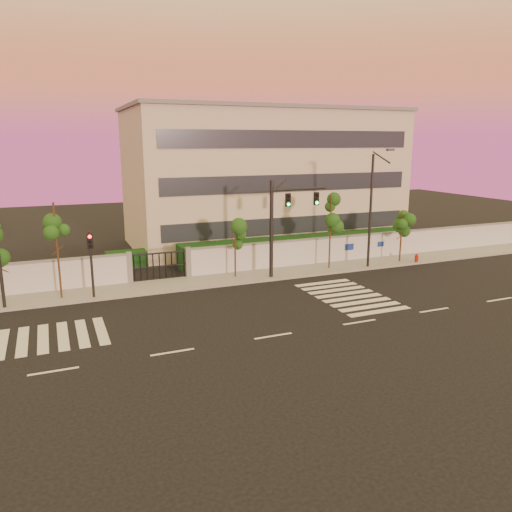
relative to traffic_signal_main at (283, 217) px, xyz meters
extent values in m
plane|color=black|center=(-5.10, -9.60, -4.30)|extent=(120.00, 120.00, 0.00)
cube|color=gray|center=(-5.10, 0.90, -4.22)|extent=(60.00, 3.00, 0.15)
cube|color=silver|center=(9.40, 2.40, -3.30)|extent=(31.00, 0.30, 2.00)
cube|color=slate|center=(9.40, 2.40, -2.24)|extent=(31.00, 0.36, 0.12)
cube|color=slate|center=(-10.10, 2.40, -3.20)|extent=(0.35, 0.35, 2.20)
cube|color=slate|center=(-6.10, 2.40, -3.20)|extent=(0.35, 0.35, 2.20)
cube|color=#113916|center=(3.90, 4.90, -3.40)|extent=(20.00, 2.00, 1.80)
cube|color=#113916|center=(-8.10, 7.40, -3.70)|extent=(6.00, 1.50, 1.20)
cube|color=beige|center=(3.90, 12.40, 1.70)|extent=(24.00, 12.00, 12.00)
cube|color=#262D38|center=(3.90, 6.38, -1.80)|extent=(22.00, 0.08, 1.40)
cube|color=#262D38|center=(3.90, 6.38, 1.70)|extent=(22.00, 0.08, 1.40)
cube|color=#262D38|center=(3.90, 6.38, 5.20)|extent=(22.00, 0.08, 1.40)
cube|color=slate|center=(3.90, 12.40, 7.80)|extent=(24.40, 12.40, 0.30)
cube|color=silver|center=(-17.30, -5.60, -4.29)|extent=(0.50, 4.00, 0.02)
cube|color=silver|center=(-16.40, -5.60, -4.29)|extent=(0.50, 4.00, 0.02)
cube|color=silver|center=(-15.50, -5.60, -4.29)|extent=(0.50, 4.00, 0.02)
cube|color=silver|center=(-14.60, -5.60, -4.29)|extent=(0.50, 4.00, 0.02)
cube|color=silver|center=(-13.70, -5.60, -4.29)|extent=(0.50, 4.00, 0.02)
cube|color=silver|center=(-12.80, -5.60, -4.29)|extent=(0.50, 4.00, 0.02)
cube|color=silver|center=(1.90, -8.60, -4.29)|extent=(4.00, 0.50, 0.02)
cube|color=silver|center=(1.90, -7.70, -4.29)|extent=(4.00, 0.50, 0.02)
cube|color=silver|center=(1.90, -6.80, -4.29)|extent=(4.00, 0.50, 0.02)
cube|color=silver|center=(1.90, -5.90, -4.29)|extent=(4.00, 0.50, 0.02)
cube|color=silver|center=(1.90, -5.00, -4.29)|extent=(4.00, 0.50, 0.02)
cube|color=silver|center=(1.90, -4.10, -4.29)|extent=(4.00, 0.50, 0.02)
cube|color=silver|center=(1.90, -3.20, -4.29)|extent=(4.00, 0.50, 0.02)
cube|color=silver|center=(1.90, -2.30, -4.29)|extent=(4.00, 0.50, 0.02)
cube|color=silver|center=(-15.10, -9.60, -4.29)|extent=(2.00, 0.15, 0.01)
cube|color=silver|center=(-10.10, -9.60, -4.29)|extent=(2.00, 0.15, 0.01)
cube|color=silver|center=(-5.10, -9.60, -4.29)|extent=(2.00, 0.15, 0.01)
cube|color=silver|center=(-0.10, -9.60, -4.29)|extent=(2.00, 0.15, 0.01)
cube|color=silver|center=(4.90, -9.60, -4.29)|extent=(2.00, 0.15, 0.01)
cube|color=silver|center=(9.90, -9.60, -4.29)|extent=(2.00, 0.15, 0.01)
cylinder|color=#382314|center=(-17.54, 0.89, -1.83)|extent=(0.13, 0.13, 4.94)
sphere|color=#1F4513|center=(-17.16, 1.11, -1.09)|extent=(0.93, 0.93, 0.93)
cylinder|color=#382314|center=(-14.44, 0.55, -1.36)|extent=(0.12, 0.12, 5.88)
sphere|color=#1F4513|center=(-14.44, 0.55, 0.41)|extent=(1.13, 1.13, 1.13)
sphere|color=#1F4513|center=(-14.08, 0.75, -0.48)|extent=(0.86, 0.86, 0.86)
sphere|color=#1F4513|center=(-14.75, 0.39, -0.18)|extent=(0.82, 0.82, 0.82)
cylinder|color=#382314|center=(-3.12, 1.02, -2.26)|extent=(0.11, 0.11, 4.08)
sphere|color=#1F4513|center=(-3.12, 1.02, -1.03)|extent=(1.04, 1.04, 1.04)
sphere|color=#1F4513|center=(-2.79, 1.21, -1.65)|extent=(0.80, 0.80, 0.80)
sphere|color=#1F4513|center=(-3.41, 0.88, -1.44)|extent=(0.76, 0.76, 0.76)
cylinder|color=#382314|center=(4.20, 0.71, -1.55)|extent=(0.13, 0.13, 5.50)
sphere|color=#1F4513|center=(4.20, 0.71, 0.10)|extent=(1.15, 1.15, 1.15)
sphere|color=#1F4513|center=(4.56, 0.92, -0.73)|extent=(0.88, 0.88, 0.88)
sphere|color=#1F4513|center=(3.88, 0.56, -0.45)|extent=(0.83, 0.83, 0.83)
cylinder|color=#382314|center=(10.36, 0.35, -2.33)|extent=(0.13, 0.13, 3.94)
sphere|color=#1F4513|center=(10.36, 0.35, -1.15)|extent=(1.19, 1.19, 1.19)
sphere|color=#1F4513|center=(10.74, 0.57, -1.74)|extent=(0.91, 0.91, 0.91)
sphere|color=#1F4513|center=(10.04, 0.19, -1.54)|extent=(0.86, 0.86, 0.86)
cylinder|color=black|center=(-0.86, 0.01, -0.90)|extent=(0.26, 0.26, 6.80)
cylinder|color=black|center=(1.23, 0.01, 1.84)|extent=(4.17, 0.47, 0.18)
cube|color=black|center=(0.35, -0.04, 1.13)|extent=(0.38, 0.20, 0.99)
sphere|color=#0CF259|center=(0.35, -0.15, 0.82)|extent=(0.22, 0.22, 0.22)
cube|color=black|center=(2.54, -0.04, 1.13)|extent=(0.38, 0.20, 0.99)
sphere|color=#0CF259|center=(2.54, -0.15, 0.82)|extent=(0.22, 0.22, 0.22)
cylinder|color=black|center=(-12.64, -0.11, -2.22)|extent=(0.15, 0.15, 4.15)
cube|color=black|center=(-12.64, -0.16, -0.70)|extent=(0.32, 0.17, 0.83)
sphere|color=red|center=(-12.64, -0.27, -0.44)|extent=(0.18, 0.18, 0.18)
cylinder|color=black|center=(7.08, -0.09, -0.08)|extent=(0.19, 0.19, 8.44)
cylinder|color=black|center=(7.08, -1.03, 3.93)|extent=(0.11, 2.02, 0.82)
cube|color=#3F3F44|center=(7.08, -1.98, 4.46)|extent=(0.53, 0.26, 0.16)
cylinder|color=#A8160B|center=(11.41, -0.37, -4.03)|extent=(0.23, 0.23, 0.53)
cylinder|color=#A8160B|center=(11.41, -0.37, -3.71)|extent=(0.30, 0.30, 0.11)
sphere|color=#A8160B|center=(11.41, -0.37, -3.60)|extent=(0.19, 0.19, 0.19)
cylinder|color=#A8160B|center=(11.41, -0.37, -3.93)|extent=(0.32, 0.19, 0.11)
camera|label=1|loc=(-14.70, -30.40, 4.95)|focal=35.00mm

